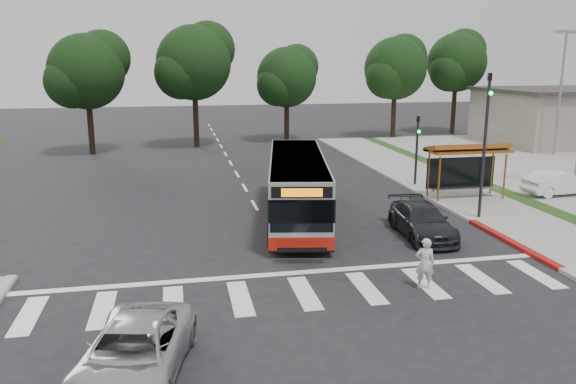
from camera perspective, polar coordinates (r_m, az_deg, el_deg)
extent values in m
plane|color=black|center=(22.22, -1.22, -5.18)|extent=(140.00, 140.00, 0.00)
cube|color=gray|center=(33.04, 15.33, 0.60)|extent=(4.00, 40.00, 0.12)
cube|color=#9E9991|center=(32.20, 12.14, 0.48)|extent=(0.30, 40.00, 0.15)
cube|color=maroon|center=(23.69, 21.74, -4.78)|extent=(0.32, 6.00, 0.15)
cube|color=#9E9484|center=(54.66, 26.94, 6.76)|extent=(14.00, 10.00, 4.40)
cube|color=#383330|center=(54.50, 27.20, 9.21)|extent=(14.60, 10.60, 0.30)
cube|color=silver|center=(17.64, 1.71, -10.20)|extent=(18.00, 2.60, 0.01)
cylinder|color=#945118|center=(28.76, 15.08, 1.24)|extent=(0.10, 0.10, 2.30)
cylinder|color=#945118|center=(30.52, 21.15, 1.48)|extent=(0.10, 0.10, 2.30)
cylinder|color=#945118|center=(29.82, 14.07, 1.72)|extent=(0.10, 0.10, 2.30)
cylinder|color=#945118|center=(31.52, 20.00, 1.92)|extent=(0.10, 0.10, 2.30)
cube|color=#945118|center=(29.89, 17.83, 4.04)|extent=(4.20, 1.60, 0.12)
cube|color=#945118|center=(29.91, 17.80, 4.34)|extent=(4.20, 1.32, 0.51)
cube|color=black|center=(30.62, 17.12, 1.92)|extent=(3.80, 0.06, 1.60)
cube|color=gray|center=(30.25, 17.56, 0.30)|extent=(3.60, 0.40, 0.08)
cylinder|color=black|center=(26.20, 19.32, 4.22)|extent=(0.14, 0.14, 6.50)
imported|color=black|center=(25.95, 19.78, 10.22)|extent=(0.16, 0.20, 1.00)
sphere|color=#19E533|center=(25.81, 19.93, 9.42)|extent=(0.18, 0.18, 0.18)
cylinder|color=black|center=(32.53, 12.93, 4.02)|extent=(0.14, 0.14, 4.00)
imported|color=black|center=(32.33, 13.07, 6.65)|extent=(0.16, 0.20, 1.00)
sphere|color=#19E533|center=(32.21, 13.17, 5.99)|extent=(0.18, 0.18, 0.18)
cylinder|color=gray|center=(46.09, 25.91, 8.92)|extent=(0.18, 0.18, 9.00)
cube|color=gray|center=(45.74, 25.91, 14.44)|extent=(0.80, 0.35, 0.22)
cube|color=gray|center=(46.40, 27.03, 14.30)|extent=(0.80, 0.35, 0.22)
cylinder|color=black|center=(52.80, 10.67, 7.89)|extent=(0.44, 0.44, 4.40)
sphere|color=black|center=(52.59, 10.86, 12.23)|extent=(5.60, 5.60, 5.60)
sphere|color=black|center=(53.79, 11.70, 13.27)|extent=(4.20, 4.20, 4.20)
sphere|color=black|center=(51.59, 10.09, 11.46)|extent=(3.92, 3.92, 3.92)
cylinder|color=black|center=(57.54, 16.47, 8.12)|extent=(0.44, 0.44, 4.84)
sphere|color=black|center=(57.35, 16.76, 12.50)|extent=(5.60, 5.60, 5.60)
sphere|color=black|center=(58.63, 17.44, 13.53)|extent=(4.20, 4.20, 4.20)
sphere|color=black|center=(56.29, 16.15, 11.75)|extent=(3.92, 3.92, 3.92)
cylinder|color=black|center=(47.01, -9.34, 7.45)|extent=(0.44, 0.44, 4.84)
sphere|color=black|center=(46.79, -9.55, 12.82)|extent=(6.00, 6.00, 6.00)
sphere|color=black|center=(47.75, -8.16, 14.19)|extent=(4.50, 4.50, 4.50)
sphere|color=black|center=(46.02, -10.81, 11.80)|extent=(4.20, 4.20, 4.20)
cylinder|color=black|center=(49.97, -0.14, 7.45)|extent=(0.44, 0.44, 3.96)
sphere|color=black|center=(49.73, -0.14, 11.58)|extent=(5.20, 5.20, 5.20)
sphere|color=black|center=(50.69, 0.86, 12.63)|extent=(3.90, 3.90, 3.90)
sphere|color=black|center=(48.95, -1.05, 10.81)|extent=(3.64, 3.64, 3.64)
cylinder|color=black|center=(45.45, -19.42, 6.41)|extent=(0.44, 0.44, 4.40)
sphere|color=black|center=(45.20, -19.81, 11.44)|extent=(5.60, 5.60, 5.60)
sphere|color=black|center=(45.89, -18.35, 12.81)|extent=(4.20, 4.20, 4.20)
sphere|color=black|center=(44.68, -21.13, 10.42)|extent=(3.92, 3.92, 3.92)
imported|color=silver|center=(18.19, 13.73, -7.07)|extent=(0.69, 0.54, 1.66)
imported|color=#212427|center=(23.49, 13.43, -2.87)|extent=(2.13, 4.60, 1.30)
imported|color=#AFB2B5|center=(13.46, -15.44, -15.54)|extent=(3.10, 5.03, 1.30)
imported|color=white|center=(32.77, 25.86, 0.84)|extent=(3.96, 1.64, 1.27)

